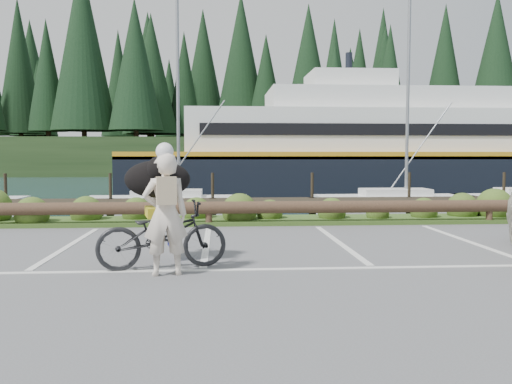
% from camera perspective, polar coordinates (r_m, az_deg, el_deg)
% --- Properties ---
extents(ground, '(72.00, 72.00, 0.00)m').
position_cam_1_polar(ground, '(8.61, -5.53, -7.66)').
color(ground, '#545557').
extents(harbor_backdrop, '(170.00, 160.00, 30.00)m').
position_cam_1_polar(harbor_backdrop, '(86.87, -3.86, 2.84)').
color(harbor_backdrop, '#19323D').
rests_on(harbor_backdrop, ground).
extents(vegetation_strip, '(34.00, 1.60, 0.10)m').
position_cam_1_polar(vegetation_strip, '(13.84, -4.94, -3.02)').
color(vegetation_strip, '#3D5B21').
rests_on(vegetation_strip, ground).
extents(log_rail, '(32.00, 0.30, 0.60)m').
position_cam_1_polar(log_rail, '(13.15, -4.99, -3.61)').
color(log_rail, '#443021').
rests_on(log_rail, ground).
extents(bicycle, '(2.06, 1.08, 1.03)m').
position_cam_1_polar(bicycle, '(8.35, -9.84, -4.49)').
color(bicycle, black).
rests_on(bicycle, ground).
extents(cyclist, '(0.71, 0.55, 1.76)m').
position_cam_1_polar(cyclist, '(7.85, -9.52, -2.35)').
color(cyclist, beige).
rests_on(cyclist, ground).
extents(dog, '(0.73, 1.14, 0.61)m').
position_cam_1_polar(dog, '(8.89, -10.34, 1.34)').
color(dog, black).
rests_on(dog, bicycle).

